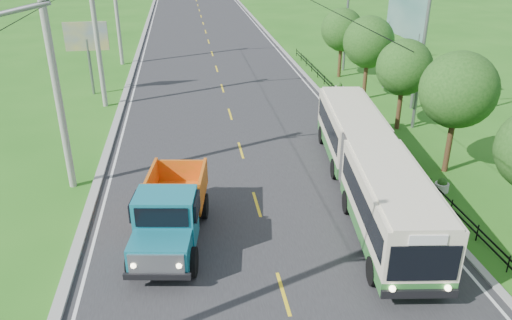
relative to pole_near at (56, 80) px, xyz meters
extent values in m
plane|color=#266918|center=(8.26, -9.00, -5.09)|extent=(240.00, 240.00, 0.00)
cube|color=#28282B|center=(8.26, 11.00, -5.08)|extent=(14.00, 120.00, 0.02)
cube|color=#9E9E99|center=(1.06, 11.00, -5.02)|extent=(0.40, 120.00, 0.15)
cube|color=#9E9E99|center=(15.41, 11.00, -5.04)|extent=(0.30, 120.00, 0.10)
cube|color=silver|center=(1.61, 11.00, -5.07)|extent=(0.12, 120.00, 0.00)
cube|color=silver|center=(14.91, 11.00, -5.07)|extent=(0.12, 120.00, 0.00)
cube|color=yellow|center=(8.26, -9.00, -5.07)|extent=(0.12, 2.20, 0.00)
cube|color=black|center=(16.26, 5.00, -4.79)|extent=(0.04, 40.00, 0.60)
cylinder|color=gray|center=(-0.04, 0.00, -0.09)|extent=(0.32, 0.32, 10.00)
cylinder|color=gray|center=(-0.04, 12.00, -0.09)|extent=(0.32, 0.32, 10.00)
cylinder|color=gray|center=(-0.04, 24.00, -0.09)|extent=(0.32, 0.32, 10.00)
cylinder|color=#382314|center=(18.06, -1.00, -3.41)|extent=(0.28, 0.28, 3.36)
sphere|color=#1B4614|center=(18.06, -1.00, -0.89)|extent=(3.60, 3.60, 3.60)
sphere|color=#1B4614|center=(18.26, -0.50, -1.61)|extent=(2.64, 2.64, 2.64)
cylinder|color=#382314|center=(18.06, 5.00, -3.58)|extent=(0.28, 0.28, 3.02)
sphere|color=#1B4614|center=(18.06, 5.00, -1.31)|extent=(3.24, 3.24, 3.24)
sphere|color=#1B4614|center=(18.26, 5.50, -1.96)|extent=(2.38, 2.38, 2.38)
cylinder|color=#382314|center=(18.06, 11.00, -3.47)|extent=(0.28, 0.28, 3.25)
sphere|color=#1B4614|center=(18.06, 11.00, -1.03)|extent=(3.48, 3.48, 3.48)
sphere|color=#1B4614|center=(18.26, 11.50, -1.73)|extent=(2.55, 2.55, 2.55)
cylinder|color=#382314|center=(18.06, 17.00, -3.55)|extent=(0.28, 0.28, 3.08)
sphere|color=#1B4614|center=(18.06, 17.00, -1.24)|extent=(3.30, 3.30, 3.30)
sphere|color=#1B4614|center=(18.26, 17.50, -1.90)|extent=(2.42, 2.42, 2.42)
cylinder|color=slate|center=(19.06, 5.00, -0.59)|extent=(0.20, 0.20, 9.00)
cylinder|color=slate|center=(19.06, 19.00, -0.59)|extent=(0.20, 0.20, 9.00)
cylinder|color=silver|center=(16.86, -3.00, -4.89)|extent=(0.64, 0.64, 0.40)
sphere|color=#1B4614|center=(16.86, -3.00, -4.64)|extent=(0.44, 0.44, 0.44)
cylinder|color=silver|center=(16.86, 5.00, -4.89)|extent=(0.64, 0.64, 0.40)
sphere|color=#1B4614|center=(16.86, 5.00, -4.64)|extent=(0.44, 0.44, 0.44)
cylinder|color=silver|center=(16.86, 13.00, -4.89)|extent=(0.64, 0.64, 0.40)
sphere|color=#1B4614|center=(16.86, 13.00, -4.64)|extent=(0.44, 0.44, 0.44)
cylinder|color=slate|center=(-1.24, 15.00, -3.09)|extent=(0.20, 0.20, 4.00)
cube|color=yellow|center=(-1.24, 15.00, -0.89)|extent=(3.00, 0.15, 2.00)
cylinder|color=slate|center=(20.56, 8.50, -2.59)|extent=(0.24, 0.24, 5.00)
cylinder|color=slate|center=(20.56, 13.50, -2.59)|extent=(0.24, 0.24, 5.00)
cube|color=#144C47|center=(20.56, 11.00, 0.71)|extent=(0.20, 6.00, 3.00)
cube|color=#2C702E|center=(12.73, -6.79, -4.33)|extent=(3.29, 7.44, 0.53)
cube|color=beige|center=(12.73, -6.79, -3.14)|extent=(3.29, 7.44, 1.85)
cube|color=black|center=(12.73, -6.79, -3.13)|extent=(3.25, 6.87, 0.91)
cube|color=#2C702E|center=(13.73, 1.06, -4.33)|extent=(3.23, 6.96, 0.53)
cube|color=beige|center=(13.73, 1.06, -3.14)|extent=(3.23, 6.96, 1.85)
cube|color=black|center=(13.73, 1.06, -3.13)|extent=(3.19, 6.40, 0.91)
cube|color=#4C4C4C|center=(13.25, -2.74, -3.41)|extent=(2.36, 1.24, 2.28)
cube|color=black|center=(12.28, -10.38, -3.30)|extent=(2.15, 0.33, 1.25)
cylinder|color=black|center=(11.37, -8.89, -4.60)|extent=(0.43, 1.03, 1.00)
cylinder|color=black|center=(13.52, -9.16, -4.60)|extent=(0.43, 1.03, 1.00)
cylinder|color=black|center=(11.97, -4.22, -4.60)|extent=(0.43, 1.03, 1.00)
cylinder|color=black|center=(14.12, -4.50, -4.60)|extent=(0.43, 1.03, 1.00)
cylinder|color=black|center=(12.38, -0.99, -4.60)|extent=(0.43, 1.03, 1.00)
cylinder|color=black|center=(14.53, -1.26, -4.60)|extent=(0.43, 1.03, 1.00)
cylinder|color=black|center=(12.93, 3.39, -4.60)|extent=(0.43, 1.03, 1.00)
cylinder|color=black|center=(15.08, 3.12, -4.60)|extent=(0.43, 1.03, 1.00)
cube|color=#17768A|center=(4.29, -7.58, -4.03)|extent=(2.21, 1.64, 0.97)
cube|color=#17768A|center=(4.51, -6.15, -3.55)|extent=(2.33, 1.85, 1.93)
cube|color=black|center=(4.51, -6.15, -3.07)|extent=(2.50, 1.59, 0.68)
cube|color=black|center=(4.63, -5.38, -4.47)|extent=(1.83, 5.87, 0.24)
cube|color=#E85715|center=(4.88, -3.76, -3.50)|extent=(2.63, 3.20, 1.25)
cylinder|color=black|center=(3.32, -7.24, -4.56)|extent=(0.49, 1.10, 1.06)
cylinder|color=black|center=(5.32, -7.54, -4.56)|extent=(0.49, 1.10, 1.06)
cylinder|color=black|center=(3.90, -3.42, -4.56)|extent=(0.49, 1.10, 1.06)
cylinder|color=black|center=(5.91, -3.73, -4.56)|extent=(0.49, 1.10, 1.06)
camera|label=1|loc=(5.47, -21.87, 5.80)|focal=35.00mm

